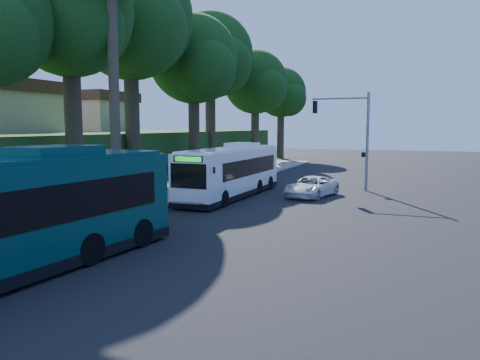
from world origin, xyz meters
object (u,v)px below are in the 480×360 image
at_px(teal_bus, 1,216).
at_px(pickup, 312,187).
at_px(bus_shelter, 116,177).
at_px(white_bus, 232,171).

distance_m(teal_bus, pickup, 20.54).
distance_m(bus_shelter, white_bus, 7.98).
xyz_separation_m(teal_bus, pickup, (4.96, 19.89, -1.27)).
relative_size(white_bus, teal_bus, 0.87).
distance_m(bus_shelter, pickup, 12.61).
distance_m(white_bus, teal_bus, 18.01).
height_order(teal_bus, pickup, teal_bus).
distance_m(bus_shelter, teal_bus, 11.91).
bearing_deg(teal_bus, pickup, 81.51).
relative_size(white_bus, pickup, 2.45).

